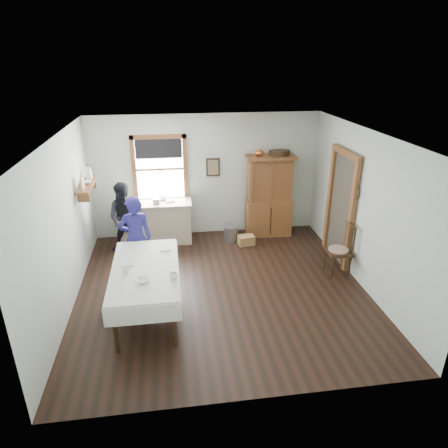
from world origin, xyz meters
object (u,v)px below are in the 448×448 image
at_px(work_counter, 155,222).
at_px(wicker_basket, 246,240).
at_px(woman_blue, 136,241).
at_px(spindle_chair, 339,249).
at_px(figure_dark, 126,220).
at_px(dining_table, 147,290).
at_px(china_hutch, 269,196).
at_px(pail, 231,233).

xyz_separation_m(work_counter, wicker_basket, (1.94, -0.45, -0.36)).
xyz_separation_m(wicker_basket, woman_blue, (-2.24, -1.08, 0.64)).
xyz_separation_m(spindle_chair, figure_dark, (-3.96, 1.52, 0.18)).
height_order(dining_table, wicker_basket, dining_table).
bearing_deg(spindle_chair, wicker_basket, 136.95).
distance_m(dining_table, spindle_chair, 3.57).
bearing_deg(figure_dark, work_counter, 43.22).
relative_size(woman_blue, figure_dark, 1.06).
bearing_deg(work_counter, dining_table, -90.41).
bearing_deg(china_hutch, work_counter, -176.11).
xyz_separation_m(dining_table, spindle_chair, (3.49, 0.74, 0.11)).
bearing_deg(dining_table, pail, 54.64).
height_order(spindle_chair, wicker_basket, spindle_chair).
xyz_separation_m(spindle_chair, pail, (-1.74, 1.72, -0.34)).
distance_m(china_hutch, figure_dark, 3.15).
distance_m(wicker_basket, figure_dark, 2.58).
height_order(work_counter, wicker_basket, work_counter).
height_order(wicker_basket, figure_dark, figure_dark).
xyz_separation_m(wicker_basket, figure_dark, (-2.51, 0.05, 0.59)).
bearing_deg(figure_dark, china_hutch, 16.47).
relative_size(dining_table, figure_dark, 1.46).
xyz_separation_m(woman_blue, figure_dark, (-0.27, 1.13, -0.04)).
distance_m(china_hutch, woman_blue, 3.25).
relative_size(work_counter, woman_blue, 1.09).
xyz_separation_m(work_counter, china_hutch, (2.54, 0.04, 0.46)).
bearing_deg(figure_dark, spindle_chair, -12.54).
xyz_separation_m(pail, woman_blue, (-1.95, -1.33, 0.57)).
bearing_deg(china_hutch, pail, -162.03).
xyz_separation_m(china_hutch, spindle_chair, (0.85, -1.96, -0.41)).
bearing_deg(woman_blue, dining_table, 93.05).
bearing_deg(china_hutch, wicker_basket, -137.78).
bearing_deg(wicker_basket, china_hutch, 39.33).
bearing_deg(dining_table, woman_blue, 100.18).
distance_m(work_counter, pail, 1.69).
distance_m(spindle_chair, woman_blue, 3.72).
bearing_deg(spindle_chair, dining_table, -165.85).
distance_m(dining_table, wicker_basket, 3.02).
bearing_deg(woman_blue, figure_dark, -83.67).
xyz_separation_m(work_counter, woman_blue, (-0.30, -1.53, 0.28)).
height_order(dining_table, figure_dark, figure_dark).
distance_m(pail, wicker_basket, 0.39).
distance_m(woman_blue, figure_dark, 1.16).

